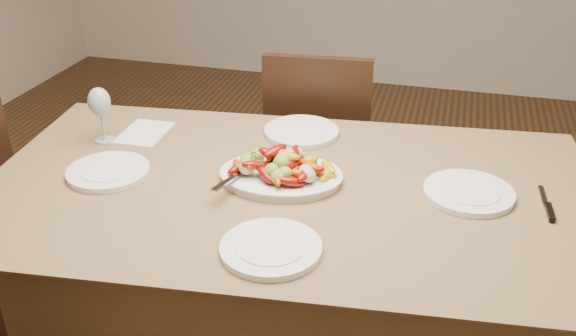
{
  "coord_description": "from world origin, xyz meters",
  "views": [
    {
      "loc": [
        0.5,
        -1.61,
        1.7
      ],
      "look_at": [
        0.07,
        -0.0,
        0.82
      ],
      "focal_mm": 40.0,
      "sensor_mm": 36.0,
      "label": 1
    }
  ],
  "objects_px": {
    "serving_platter": "(281,178)",
    "plate_near": "(271,249)",
    "chair_far": "(321,149)",
    "wine_glass": "(101,113)",
    "plate_far": "(301,132)",
    "plate_right": "(469,193)",
    "plate_left": "(108,172)",
    "dining_table": "(288,287)"
  },
  "relations": [
    {
      "from": "serving_platter",
      "to": "plate_near",
      "type": "distance_m",
      "value": 0.37
    },
    {
      "from": "dining_table",
      "to": "chair_far",
      "type": "xyz_separation_m",
      "value": [
        -0.08,
        0.84,
        0.1
      ]
    },
    {
      "from": "serving_platter",
      "to": "plate_far",
      "type": "relative_size",
      "value": 1.39
    },
    {
      "from": "plate_left",
      "to": "chair_far",
      "type": "bearing_deg",
      "value": 62.3
    },
    {
      "from": "chair_far",
      "to": "wine_glass",
      "type": "distance_m",
      "value": 1.0
    },
    {
      "from": "plate_far",
      "to": "dining_table",
      "type": "bearing_deg",
      "value": -82.17
    },
    {
      "from": "serving_platter",
      "to": "plate_left",
      "type": "xyz_separation_m",
      "value": [
        -0.53,
        -0.1,
        -0.0
      ]
    },
    {
      "from": "serving_platter",
      "to": "plate_left",
      "type": "relative_size",
      "value": 1.42
    },
    {
      "from": "chair_far",
      "to": "plate_far",
      "type": "height_order",
      "value": "chair_far"
    },
    {
      "from": "dining_table",
      "to": "plate_left",
      "type": "xyz_separation_m",
      "value": [
        -0.56,
        -0.07,
        0.39
      ]
    },
    {
      "from": "plate_right",
      "to": "chair_far",
      "type": "bearing_deg",
      "value": 128.54
    },
    {
      "from": "plate_left",
      "to": "plate_near",
      "type": "distance_m",
      "value": 0.66
    },
    {
      "from": "serving_platter",
      "to": "wine_glass",
      "type": "xyz_separation_m",
      "value": [
        -0.66,
        0.11,
        0.09
      ]
    },
    {
      "from": "plate_far",
      "to": "wine_glass",
      "type": "xyz_separation_m",
      "value": [
        -0.64,
        -0.23,
        0.09
      ]
    },
    {
      "from": "chair_far",
      "to": "serving_platter",
      "type": "distance_m",
      "value": 0.87
    },
    {
      "from": "dining_table",
      "to": "plate_far",
      "type": "distance_m",
      "value": 0.54
    },
    {
      "from": "serving_platter",
      "to": "dining_table",
      "type": "bearing_deg",
      "value": -41.84
    },
    {
      "from": "plate_left",
      "to": "wine_glass",
      "type": "relative_size",
      "value": 1.24
    },
    {
      "from": "plate_left",
      "to": "plate_right",
      "type": "bearing_deg",
      "value": 8.24
    },
    {
      "from": "chair_far",
      "to": "plate_left",
      "type": "distance_m",
      "value": 1.07
    },
    {
      "from": "dining_table",
      "to": "serving_platter",
      "type": "distance_m",
      "value": 0.39
    },
    {
      "from": "plate_far",
      "to": "wine_glass",
      "type": "bearing_deg",
      "value": -160.28
    },
    {
      "from": "serving_platter",
      "to": "plate_far",
      "type": "height_order",
      "value": "serving_platter"
    },
    {
      "from": "serving_platter",
      "to": "wine_glass",
      "type": "bearing_deg",
      "value": 170.11
    },
    {
      "from": "chair_far",
      "to": "plate_near",
      "type": "bearing_deg",
      "value": 90.75
    },
    {
      "from": "dining_table",
      "to": "plate_right",
      "type": "height_order",
      "value": "plate_right"
    },
    {
      "from": "chair_far",
      "to": "plate_far",
      "type": "bearing_deg",
      "value": 88.07
    },
    {
      "from": "chair_far",
      "to": "serving_platter",
      "type": "xyz_separation_m",
      "value": [
        0.05,
        -0.81,
        0.3
      ]
    },
    {
      "from": "plate_right",
      "to": "plate_left",
      "type": "bearing_deg",
      "value": -171.76
    },
    {
      "from": "dining_table",
      "to": "plate_left",
      "type": "bearing_deg",
      "value": -172.61
    },
    {
      "from": "plate_far",
      "to": "chair_far",
      "type": "bearing_deg",
      "value": 93.34
    },
    {
      "from": "plate_left",
      "to": "wine_glass",
      "type": "distance_m",
      "value": 0.27
    },
    {
      "from": "plate_left",
      "to": "plate_near",
      "type": "relative_size",
      "value": 0.98
    },
    {
      "from": "plate_left",
      "to": "plate_near",
      "type": "bearing_deg",
      "value": -23.57
    },
    {
      "from": "chair_far",
      "to": "serving_platter",
      "type": "height_order",
      "value": "chair_far"
    },
    {
      "from": "chair_far",
      "to": "dining_table",
      "type": "bearing_deg",
      "value": 90.05
    },
    {
      "from": "serving_platter",
      "to": "plate_near",
      "type": "bearing_deg",
      "value": -78.35
    },
    {
      "from": "serving_platter",
      "to": "wine_glass",
      "type": "height_order",
      "value": "wine_glass"
    },
    {
      "from": "dining_table",
      "to": "chair_far",
      "type": "distance_m",
      "value": 0.85
    },
    {
      "from": "serving_platter",
      "to": "wine_glass",
      "type": "relative_size",
      "value": 1.76
    },
    {
      "from": "plate_left",
      "to": "plate_right",
      "type": "height_order",
      "value": "same"
    },
    {
      "from": "plate_far",
      "to": "serving_platter",
      "type": "bearing_deg",
      "value": -86.32
    }
  ]
}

